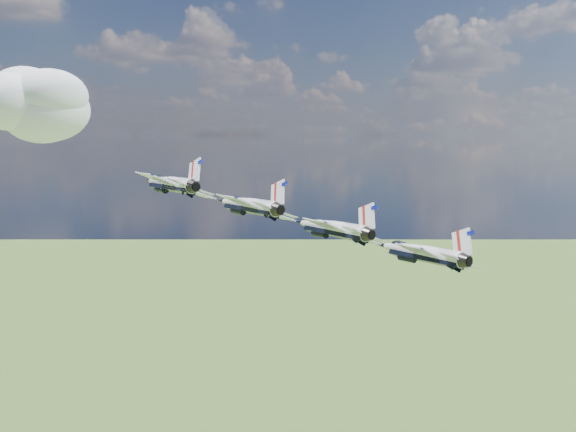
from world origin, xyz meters
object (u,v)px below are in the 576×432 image
jet_1 (247,205)px  jet_0 (169,183)px  jet_3 (419,252)px  jet_2 (330,228)px

jet_1 → jet_0: bearing=127.3°
jet_0 → jet_3: jet_0 is taller
jet_2 → jet_3: size_ratio=1.00×
jet_0 → jet_3: bearing=-52.7°
jet_0 → jet_1: jet_0 is taller
jet_1 → jet_3: bearing=-52.7°
jet_0 → jet_1: size_ratio=1.00×
jet_0 → jet_2: size_ratio=1.00×
jet_1 → jet_2: bearing=-52.7°
jet_0 → jet_2: 23.83m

